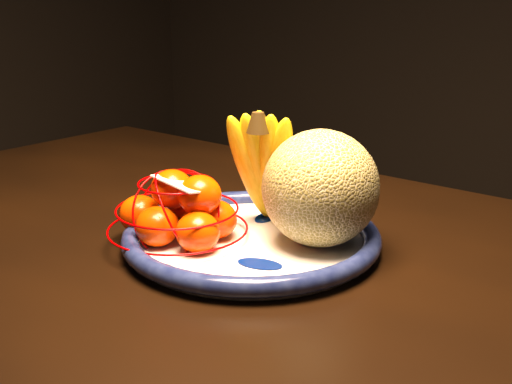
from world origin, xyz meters
The scene contains 6 objects.
dining_table centered at (0.05, 0.02, 0.70)m, with size 1.65×1.08×0.78m.
fruit_bowl centered at (0.00, 0.09, 0.80)m, with size 0.32×0.32×0.03m.
cantaloupe centered at (0.08, 0.12, 0.87)m, with size 0.14×0.14×0.14m, color olive.
banana_bunch centered at (-0.02, 0.14, 0.88)m, with size 0.10×0.11×0.17m.
mandarin_bag centered at (-0.08, 0.04, 0.83)m, with size 0.21×0.21×0.11m.
price_tag centered at (-0.07, 0.03, 0.87)m, with size 0.07×0.03×0.00m, color white.
Camera 1 is at (0.41, -0.53, 1.09)m, focal length 45.00 mm.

